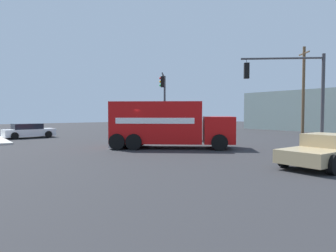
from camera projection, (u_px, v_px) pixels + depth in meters
name	position (u px, v px, depth m)	size (l,w,h in m)	color
ground_plane	(143.00, 147.00, 20.10)	(100.00, 100.00, 0.00)	#2B2B2D
delivery_truck	(167.00, 124.00, 19.56)	(6.96, 7.65, 3.01)	red
traffic_light_primary	(295.00, 86.00, 18.20)	(3.31, 3.88, 5.71)	#38383D
traffic_light_secondary	(164.00, 96.00, 28.91)	(3.39, 2.71, 5.99)	#38383D
pickup_tan	(329.00, 149.00, 12.97)	(2.32, 5.23, 1.38)	tan
sedan_white	(29.00, 131.00, 27.31)	(2.29, 4.42, 1.31)	white
utility_pole	(303.00, 89.00, 31.89)	(1.88, 1.34, 9.27)	brown
building_backdrop	(331.00, 111.00, 36.33)	(21.52, 6.00, 5.09)	gray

